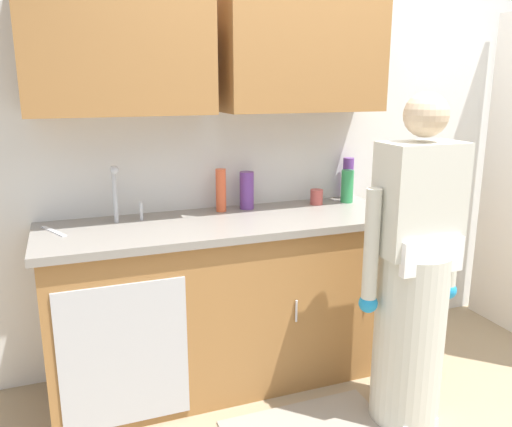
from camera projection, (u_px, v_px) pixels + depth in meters
The scene contains 12 objects.
ground_plane at pixel (376, 427), 2.57m from camera, with size 9.00×9.00×0.00m, color #998466.
kitchen_wall_with_uppers at pixel (276, 114), 3.07m from camera, with size 4.80×0.44×2.70m.
counter_cabinet at pixel (227, 304), 2.91m from camera, with size 1.90×0.62×0.90m.
countertop at pixel (226, 223), 2.80m from camera, with size 1.96×0.66×0.04m, color gray.
sink at pixel (128, 231), 2.63m from camera, with size 0.50×0.36×0.35m.
person_at_sink at pixel (412, 290), 2.49m from camera, with size 0.55×0.34×1.62m.
bottle_water_tall at pixel (348, 178), 3.28m from camera, with size 0.07×0.07×0.26m, color #66388C.
bottle_dish_liquid at pixel (247, 190), 3.02m from camera, with size 0.08×0.08×0.22m, color #66388C.
bottle_soap at pixel (221, 190), 2.95m from camera, with size 0.06×0.06×0.24m, color #E05933.
bottle_water_short at pixel (347, 186), 3.18m from camera, with size 0.08×0.08×0.20m, color #2D8C4C.
cup_by_sink at pixel (317, 197), 3.14m from camera, with size 0.08×0.08×0.09m, color #B24C47.
knife_on_counter at pixel (54, 231), 2.57m from camera, with size 0.24×0.02×0.01m, color silver.
Camera 1 is at (-1.34, -1.89, 1.66)m, focal length 36.39 mm.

